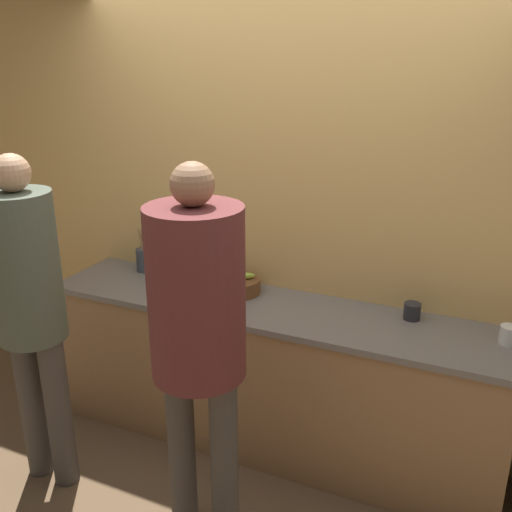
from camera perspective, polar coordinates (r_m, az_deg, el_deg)
ground_plane at (r=3.38m, az=-0.99°, el=-20.96°), size 14.00×14.00×0.00m
wall_back at (r=3.26m, az=3.48°, el=3.59°), size 5.20×0.06×2.60m
counter at (r=3.36m, az=1.42°, el=-11.79°), size 2.60×0.59×0.89m
person_left at (r=3.02m, az=-21.70°, el=-4.18°), size 0.33×0.33×1.77m
person_center at (r=2.46m, az=-5.86°, el=-6.50°), size 0.41×0.41×1.80m
fruit_bowl at (r=3.30m, az=-1.88°, el=-2.91°), size 0.27×0.27×0.12m
utensil_crock at (r=3.67m, az=-11.18°, el=-0.29°), size 0.09×0.09×0.28m
bottle_amber at (r=3.05m, az=-3.66°, el=-4.11°), size 0.07×0.07×0.21m
cup_black at (r=3.08m, az=15.34°, el=-5.35°), size 0.09×0.09×0.09m
cup_white at (r=2.98m, az=23.92°, el=-7.25°), size 0.08×0.08×0.09m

